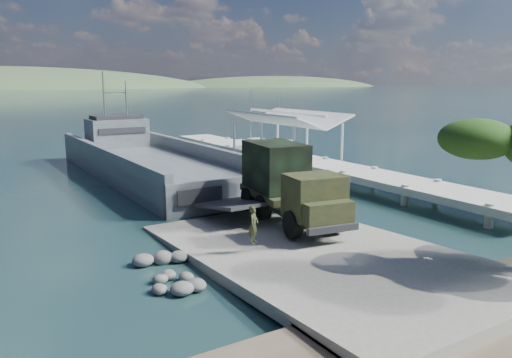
# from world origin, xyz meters

# --- Properties ---
(ground) EXTENTS (1400.00, 1400.00, 0.00)m
(ground) POSITION_xyz_m (0.00, 0.00, 0.00)
(ground) COLOR #1C3C43
(ground) RESTS_ON ground
(boat_ramp) EXTENTS (10.00, 18.00, 0.50)m
(boat_ramp) POSITION_xyz_m (0.00, -1.00, 0.25)
(boat_ramp) COLOR gray
(boat_ramp) RESTS_ON ground
(shoreline_rocks) EXTENTS (3.20, 5.60, 0.90)m
(shoreline_rocks) POSITION_xyz_m (-6.20, 0.50, 0.00)
(shoreline_rocks) COLOR #50514E
(shoreline_rocks) RESTS_ON ground
(distant_headlands) EXTENTS (1000.00, 240.00, 48.00)m
(distant_headlands) POSITION_xyz_m (50.00, 560.00, 0.00)
(distant_headlands) COLOR #3D5B39
(distant_headlands) RESTS_ON ground
(pier) EXTENTS (6.40, 44.00, 6.10)m
(pier) POSITION_xyz_m (13.00, 18.77, 1.60)
(pier) COLOR beige
(pier) RESTS_ON ground
(landing_craft) EXTENTS (8.31, 32.45, 9.62)m
(landing_craft) POSITION_xyz_m (0.79, 22.34, 0.79)
(landing_craft) COLOR #4C555A
(landing_craft) RESTS_ON ground
(military_truck) EXTENTS (4.07, 9.13, 4.09)m
(military_truck) POSITION_xyz_m (1.84, 3.88, 2.54)
(military_truck) COLOR black
(military_truck) RESTS_ON boat_ramp
(soldier) EXTENTS (0.74, 0.71, 1.70)m
(soldier) POSITION_xyz_m (-2.47, 0.39, 1.35)
(soldier) COLOR #1D2F1A
(soldier) RESTS_ON boat_ramp
(sailboat_near) EXTENTS (2.86, 5.46, 6.39)m
(sailboat_near) POSITION_xyz_m (20.19, 31.31, 0.34)
(sailboat_near) COLOR silver
(sailboat_near) RESTS_ON ground
(sailboat_far) EXTENTS (2.48, 6.05, 7.16)m
(sailboat_far) POSITION_xyz_m (17.68, 33.64, 0.38)
(sailboat_far) COLOR silver
(sailboat_far) RESTS_ON ground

